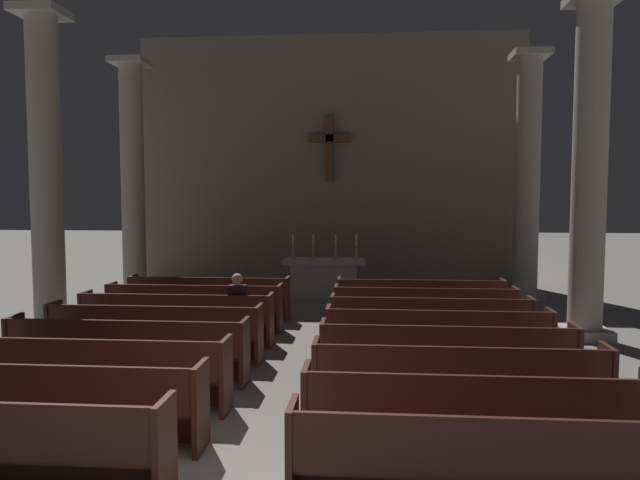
# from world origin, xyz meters

# --- Properties ---
(pew_left_row_2) EXTENTS (3.51, 0.50, 0.95)m
(pew_left_row_2) POSITION_xyz_m (-2.28, 1.08, 0.48)
(pew_left_row_2) COLOR #4C2319
(pew_left_row_2) RESTS_ON ground
(pew_left_row_3) EXTENTS (3.51, 0.50, 0.95)m
(pew_left_row_3) POSITION_xyz_m (-2.28, 2.19, 0.48)
(pew_left_row_3) COLOR #4C2319
(pew_left_row_3) RESTS_ON ground
(pew_left_row_4) EXTENTS (3.51, 0.50, 0.95)m
(pew_left_row_4) POSITION_xyz_m (-2.28, 3.31, 0.48)
(pew_left_row_4) COLOR #4C2319
(pew_left_row_4) RESTS_ON ground
(pew_left_row_5) EXTENTS (3.51, 0.50, 0.95)m
(pew_left_row_5) POSITION_xyz_m (-2.28, 4.43, 0.48)
(pew_left_row_5) COLOR #4C2319
(pew_left_row_5) RESTS_ON ground
(pew_left_row_6) EXTENTS (3.51, 0.50, 0.95)m
(pew_left_row_6) POSITION_xyz_m (-2.28, 5.54, 0.48)
(pew_left_row_6) COLOR #4C2319
(pew_left_row_6) RESTS_ON ground
(pew_left_row_7) EXTENTS (3.51, 0.50, 0.95)m
(pew_left_row_7) POSITION_xyz_m (-2.28, 6.66, 0.48)
(pew_left_row_7) COLOR #4C2319
(pew_left_row_7) RESTS_ON ground
(pew_left_row_8) EXTENTS (3.51, 0.50, 0.95)m
(pew_left_row_8) POSITION_xyz_m (-2.28, 7.78, 0.48)
(pew_left_row_8) COLOR #4C2319
(pew_left_row_8) RESTS_ON ground
(pew_right_row_1) EXTENTS (3.51, 0.50, 0.95)m
(pew_right_row_1) POSITION_xyz_m (2.28, -0.04, 0.48)
(pew_right_row_1) COLOR #4C2319
(pew_right_row_1) RESTS_ON ground
(pew_right_row_2) EXTENTS (3.51, 0.50, 0.95)m
(pew_right_row_2) POSITION_xyz_m (2.28, 1.08, 0.48)
(pew_right_row_2) COLOR #4C2319
(pew_right_row_2) RESTS_ON ground
(pew_right_row_3) EXTENTS (3.51, 0.50, 0.95)m
(pew_right_row_3) POSITION_xyz_m (2.28, 2.19, 0.48)
(pew_right_row_3) COLOR #4C2319
(pew_right_row_3) RESTS_ON ground
(pew_right_row_4) EXTENTS (3.51, 0.50, 0.95)m
(pew_right_row_4) POSITION_xyz_m (2.28, 3.31, 0.48)
(pew_right_row_4) COLOR #4C2319
(pew_right_row_4) RESTS_ON ground
(pew_right_row_5) EXTENTS (3.51, 0.50, 0.95)m
(pew_right_row_5) POSITION_xyz_m (2.28, 4.43, 0.48)
(pew_right_row_5) COLOR #4C2319
(pew_right_row_5) RESTS_ON ground
(pew_right_row_6) EXTENTS (3.51, 0.50, 0.95)m
(pew_right_row_6) POSITION_xyz_m (2.28, 5.54, 0.48)
(pew_right_row_6) COLOR #4C2319
(pew_right_row_6) RESTS_ON ground
(pew_right_row_7) EXTENTS (3.51, 0.50, 0.95)m
(pew_right_row_7) POSITION_xyz_m (2.28, 6.66, 0.48)
(pew_right_row_7) COLOR #4C2319
(pew_right_row_7) RESTS_ON ground
(pew_right_row_8) EXTENTS (3.51, 0.50, 0.95)m
(pew_right_row_8) POSITION_xyz_m (2.28, 7.78, 0.48)
(pew_right_row_8) COLOR #4C2319
(pew_right_row_8) RESTS_ON ground
(column_left_second) EXTENTS (0.94, 0.94, 6.40)m
(column_left_second) POSITION_xyz_m (-5.28, 6.64, 3.12)
(column_left_second) COLOR #ADA89E
(column_left_second) RESTS_ON ground
(column_right_second) EXTENTS (0.94, 0.94, 6.40)m
(column_right_second) POSITION_xyz_m (5.28, 6.64, 3.12)
(column_right_second) COLOR #ADA89E
(column_right_second) RESTS_ON ground
(column_left_third) EXTENTS (0.94, 0.94, 6.40)m
(column_left_third) POSITION_xyz_m (-5.28, 11.07, 3.12)
(column_left_third) COLOR #ADA89E
(column_left_third) RESTS_ON ground
(column_right_third) EXTENTS (0.94, 0.94, 6.40)m
(column_right_third) POSITION_xyz_m (5.28, 11.07, 3.12)
(column_right_third) COLOR #ADA89E
(column_right_third) RESTS_ON ground
(altar) EXTENTS (2.20, 0.90, 1.01)m
(altar) POSITION_xyz_m (0.00, 10.99, 0.53)
(altar) COLOR #BCB7AD
(altar) RESTS_ON ground
(candlestick_outer_left) EXTENTS (0.16, 0.16, 0.67)m
(candlestick_outer_left) POSITION_xyz_m (-0.85, 10.99, 1.22)
(candlestick_outer_left) COLOR #B79338
(candlestick_outer_left) RESTS_ON altar
(candlestick_inner_left) EXTENTS (0.16, 0.16, 0.67)m
(candlestick_inner_left) POSITION_xyz_m (-0.30, 10.99, 1.22)
(candlestick_inner_left) COLOR #B79338
(candlestick_inner_left) RESTS_ON altar
(candlestick_inner_right) EXTENTS (0.16, 0.16, 0.67)m
(candlestick_inner_right) POSITION_xyz_m (0.30, 10.99, 1.22)
(candlestick_inner_right) COLOR #B79338
(candlestick_inner_right) RESTS_ON altar
(candlestick_outer_right) EXTENTS (0.16, 0.16, 0.67)m
(candlestick_outer_right) POSITION_xyz_m (0.85, 10.99, 1.22)
(candlestick_outer_right) COLOR #B79338
(candlestick_outer_right) RESTS_ON altar
(apse_with_cross) EXTENTS (11.57, 0.48, 7.49)m
(apse_with_cross) POSITION_xyz_m (0.00, 13.28, 3.75)
(apse_with_cross) COLOR gray
(apse_with_cross) RESTS_ON ground
(lone_worshipper) EXTENTS (0.32, 0.43, 1.32)m
(lone_worshipper) POSITION_xyz_m (-1.15, 5.58, 0.69)
(lone_worshipper) COLOR #26262B
(lone_worshipper) RESTS_ON ground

